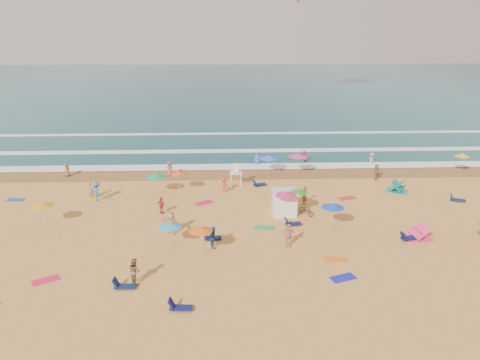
{
  "coord_description": "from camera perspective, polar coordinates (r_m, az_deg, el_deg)",
  "views": [
    {
      "loc": [
        1.16,
        -36.7,
        15.96
      ],
      "look_at": [
        2.81,
        6.0,
        1.5
      ],
      "focal_mm": 35.0,
      "sensor_mm": 36.0,
      "label": 1
    }
  ],
  "objects": [
    {
      "name": "ground",
      "position": [
        40.04,
        -3.7,
        -4.84
      ],
      "size": [
        220.0,
        220.0,
        0.0
      ],
      "primitive_type": "plane",
      "color": "gold",
      "rests_on": "ground"
    },
    {
      "name": "popup_tents",
      "position": [
        43.94,
        19.69,
        -2.92
      ],
      "size": [
        4.46,
        12.74,
        1.2
      ],
      "color": "#FB377F",
      "rests_on": "ground"
    },
    {
      "name": "ocean",
      "position": [
        121.76,
        -2.79,
        11.14
      ],
      "size": [
        220.0,
        140.0,
        0.18
      ],
      "primitive_type": "cube",
      "color": "#0C4756",
      "rests_on": "ground"
    },
    {
      "name": "beach_umbrellas",
      "position": [
        41.01,
        -0.21,
        -0.99
      ],
      "size": [
        59.96,
        26.44,
        0.8
      ],
      "color": "#1642BD",
      "rests_on": "ground"
    },
    {
      "name": "surf_foam",
      "position": [
        60.16,
        -3.24,
        3.38
      ],
      "size": [
        200.0,
        18.7,
        0.05
      ],
      "color": "white",
      "rests_on": "ground"
    },
    {
      "name": "bicycle",
      "position": [
        41.18,
        8.06,
        -3.67
      ],
      "size": [
        1.39,
        1.63,
        0.84
      ],
      "primitive_type": "imported",
      "rotation": [
        0.0,
        0.0,
        0.62
      ],
      "color": "black",
      "rests_on": "ground"
    },
    {
      "name": "cabana_roof",
      "position": [
        40.57,
        5.45,
        -1.43
      ],
      "size": [
        2.2,
        2.2,
        0.12
      ],
      "primitive_type": "cube",
      "color": "silver",
      "rests_on": "cabana"
    },
    {
      "name": "loungers",
      "position": [
        36.84,
        0.9,
        -6.68
      ],
      "size": [
        44.77,
        22.45,
        0.34
      ],
      "color": "#0D1C45",
      "rests_on": "ground"
    },
    {
      "name": "beachgoers",
      "position": [
        43.47,
        -3.14,
        -1.72
      ],
      "size": [
        44.83,
        27.65,
        2.12
      ],
      "color": "tan",
      "rests_on": "ground"
    },
    {
      "name": "wet_sand",
      "position": [
        51.74,
        -3.39,
        0.7
      ],
      "size": [
        220.0,
        220.0,
        0.0
      ],
      "primitive_type": "plane",
      "color": "olive",
      "rests_on": "ground"
    },
    {
      "name": "cabana",
      "position": [
        40.95,
        5.41,
        -2.82
      ],
      "size": [
        2.0,
        2.0,
        2.0
      ],
      "primitive_type": "cube",
      "color": "silver",
      "rests_on": "ground"
    },
    {
      "name": "towels",
      "position": [
        37.97,
        -5.38,
        -6.23
      ],
      "size": [
        33.38,
        18.67,
        0.03
      ],
      "color": "#E51C4D",
      "rests_on": "ground"
    },
    {
      "name": "lifeguard_stand",
      "position": [
        47.36,
        -0.51,
        0.34
      ],
      "size": [
        1.2,
        1.2,
        2.1
      ],
      "primitive_type": null,
      "color": "white",
      "rests_on": "ground"
    }
  ]
}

